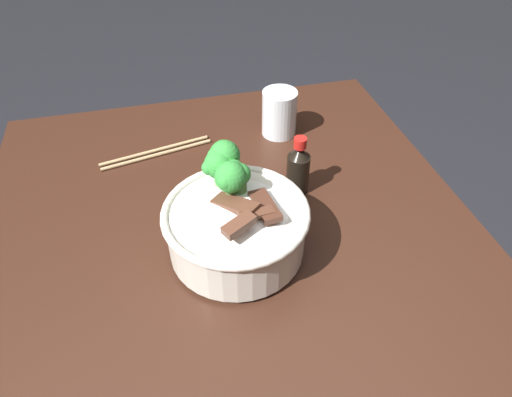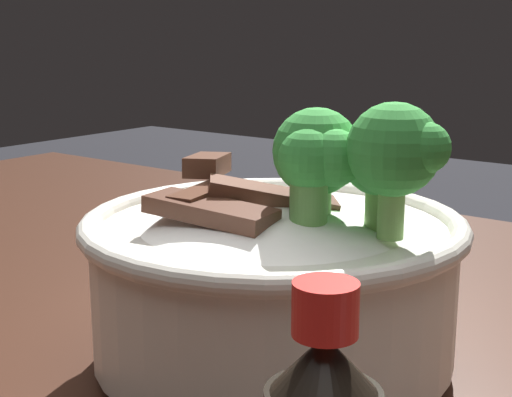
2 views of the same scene
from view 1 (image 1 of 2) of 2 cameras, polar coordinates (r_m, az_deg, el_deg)
name	(u,v)px [view 1 (image 1 of 2)]	position (r m, az deg, el deg)	size (l,w,h in m)	color
dining_table	(255,350)	(0.73, -0.07, -18.47)	(1.21, 0.82, 0.77)	#381E14
rice_bowl	(238,221)	(0.68, -2.30, -2.83)	(0.22, 0.22, 0.16)	silver
drinking_glass	(279,116)	(0.95, 2.93, 10.32)	(0.07, 0.07, 0.09)	white
chopsticks_pair	(156,153)	(0.93, -12.41, 5.64)	(0.07, 0.22, 0.01)	tan
soy_sauce_bottle	(298,169)	(0.79, 5.31, 3.76)	(0.04, 0.04, 0.11)	black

